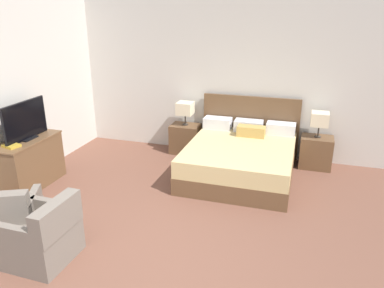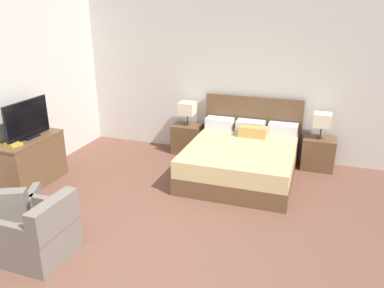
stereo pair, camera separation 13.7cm
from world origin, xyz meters
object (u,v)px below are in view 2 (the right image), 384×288
book_red_cover (13,144)px  armchair_companion (40,235)px  tv (27,120)px  table_lamp_right (322,120)px  armchair_by_window (7,218)px  table_lamp_left (187,108)px  dresser (32,161)px  bed (242,158)px  nightstand_left (187,139)px  nightstand_right (318,153)px

book_red_cover → armchair_companion: 1.88m
tv → book_red_cover: tv is taller
table_lamp_right → armchair_by_window: 4.95m
table_lamp_left → dresser: table_lamp_left is taller
bed → table_lamp_right: (1.20, 0.71, 0.57)m
bed → armchair_by_window: bed is taller
nightstand_left → dresser: (-1.86, -2.09, 0.12)m
tv → armchair_companion: size_ratio=1.16×
table_lamp_right → nightstand_right: bearing=-90.0°
book_red_cover → nightstand_right: bearing=29.6°
bed → book_red_cover: (-3.05, -1.71, 0.48)m
book_red_cover → armchair_by_window: bearing=-53.6°
nightstand_right → book_red_cover: 4.92m
nightstand_right → book_red_cover: book_red_cover is taller
nightstand_right → armchair_by_window: bearing=-135.5°
nightstand_left → armchair_companion: 3.63m
nightstand_left → armchair_companion: armchair_companion is taller
bed → nightstand_right: bed is taller
nightstand_right → dresser: 4.76m
armchair_by_window → nightstand_left: bearing=72.4°
armchair_companion → nightstand_right: bearing=51.3°
book_red_cover → armchair_companion: size_ratio=0.30×
nightstand_right → table_lamp_left: (-2.41, 0.00, 0.60)m
bed → dresser: 3.37m
bed → armchair_by_window: bearing=-130.1°
armchair_by_window → dresser: bearing=119.7°
nightstand_right → armchair_companion: (-2.89, -3.60, 0.01)m
book_red_cover → tv: bearing=91.6°
tv → armchair_companion: (1.38, -1.54, -0.77)m
dresser → armchair_companion: 2.05m
table_lamp_left → bed: bearing=-30.4°
dresser → book_red_cover: (0.01, -0.32, 0.39)m
book_red_cover → armchair_companion: book_red_cover is taller
nightstand_left → dresser: size_ratio=0.50×
dresser → armchair_companion: (1.39, -1.51, -0.11)m
table_lamp_left → armchair_companion: (-0.47, -3.60, -0.60)m
bed → table_lamp_left: (-1.21, 0.71, 0.57)m
nightstand_left → dresser: dresser is taller
nightstand_left → table_lamp_left: bearing=90.0°
nightstand_right → table_lamp_left: table_lamp_left is taller
nightstand_left → table_lamp_left: table_lamp_left is taller
bed → dresser: (-3.07, -1.39, 0.09)m
bed → table_lamp_left: bearing=149.6°
nightstand_right → table_lamp_left: size_ratio=1.26×
dresser → nightstand_left: bearing=48.4°
bed → table_lamp_right: size_ratio=4.53×
nightstand_right → table_lamp_right: table_lamp_right is taller
nightstand_left → tv: bearing=-132.1°
nightstand_right → dresser: size_ratio=0.50×
bed → armchair_companion: bearing=-120.1°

